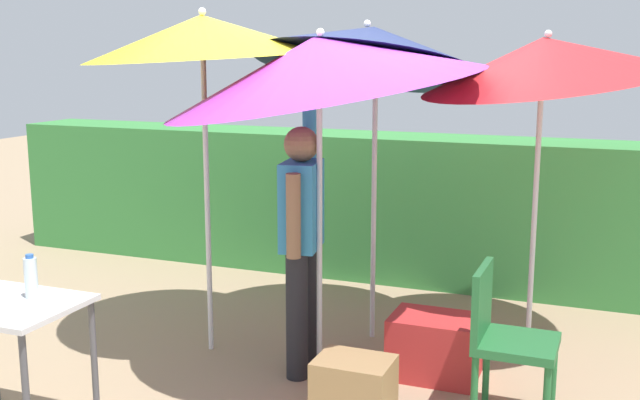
# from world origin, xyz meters

# --- Properties ---
(ground_plane) EXTENTS (24.00, 24.00, 0.00)m
(ground_plane) POSITION_xyz_m (0.00, 0.00, 0.00)
(ground_plane) COLOR #9E8466
(hedge_row) EXTENTS (8.00, 0.70, 1.31)m
(hedge_row) POSITION_xyz_m (0.00, 2.39, 0.66)
(hedge_row) COLOR #38843D
(hedge_row) RESTS_ON ground_plane
(umbrella_rainbow) EXTENTS (1.67, 1.65, 2.32)m
(umbrella_rainbow) POSITION_xyz_m (1.32, 0.88, 2.00)
(umbrella_rainbow) COLOR silver
(umbrella_rainbow) RESTS_ON ground_plane
(umbrella_orange) EXTENTS (1.69, 1.68, 2.46)m
(umbrella_orange) POSITION_xyz_m (0.17, 0.83, 2.08)
(umbrella_orange) COLOR silver
(umbrella_orange) RESTS_ON ground_plane
(umbrella_yellow) EXTENTS (2.01, 1.98, 2.38)m
(umbrella_yellow) POSITION_xyz_m (0.10, 0.04, 1.98)
(umbrella_yellow) COLOR silver
(umbrella_yellow) RESTS_ON ground_plane
(umbrella_navy) EXTENTS (1.58, 1.58, 2.35)m
(umbrella_navy) POSITION_xyz_m (-0.77, 0.17, 2.15)
(umbrella_navy) COLOR silver
(umbrella_navy) RESTS_ON ground_plane
(person_vendor) EXTENTS (0.28, 0.56, 1.88)m
(person_vendor) POSITION_xyz_m (-0.04, 0.09, 0.93)
(person_vendor) COLOR black
(person_vendor) RESTS_ON ground_plane
(chair_plastic) EXTENTS (0.44, 0.44, 0.89)m
(chair_plastic) POSITION_xyz_m (1.28, -0.15, 0.51)
(chair_plastic) COLOR #236633
(chair_plastic) RESTS_ON ground_plane
(cooler_box) EXTENTS (0.55, 0.40, 0.40)m
(cooler_box) POSITION_xyz_m (0.79, 0.29, 0.20)
(cooler_box) COLOR red
(cooler_box) RESTS_ON ground_plane
(crate_cardboard) EXTENTS (0.43, 0.33, 0.38)m
(crate_cardboard) POSITION_xyz_m (0.52, -0.48, 0.19)
(crate_cardboard) COLOR #9E7A4C
(crate_cardboard) RESTS_ON ground_plane
(folding_table) EXTENTS (0.80, 0.60, 0.76)m
(folding_table) POSITION_xyz_m (-1.16, -1.31, 0.67)
(folding_table) COLOR #4C4C51
(folding_table) RESTS_ON ground_plane
(bottle_water) EXTENTS (0.07, 0.07, 0.24)m
(bottle_water) POSITION_xyz_m (-1.06, -1.20, 0.88)
(bottle_water) COLOR silver
(bottle_water) RESTS_ON folding_table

